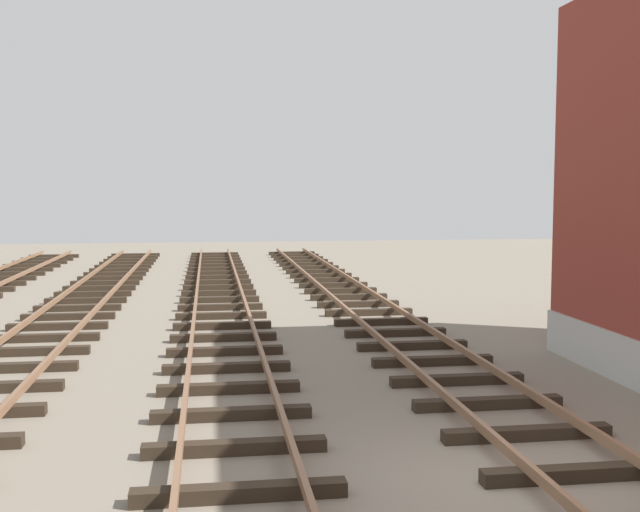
% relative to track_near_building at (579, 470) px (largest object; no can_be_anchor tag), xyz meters
% --- Properties ---
extents(ground_plane, '(87.56, 87.56, 0.00)m').
position_rel_track_near_building_xyz_m(ground_plane, '(-1.02, 0.00, -0.13)').
color(ground_plane, slate).
extents(track_near_building, '(2.50, 67.36, 0.32)m').
position_rel_track_near_building_xyz_m(track_near_building, '(0.00, 0.00, 0.00)').
color(track_near_building, '#2D2319').
rests_on(track_near_building, ground).
extents(track_centre, '(2.50, 67.36, 0.32)m').
position_rel_track_near_building_xyz_m(track_centre, '(-4.17, 0.00, 0.00)').
color(track_centre, '#2D2319').
rests_on(track_centre, ground).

